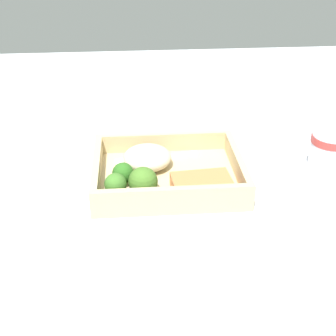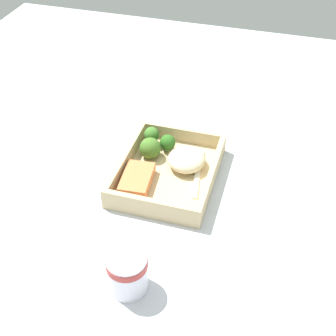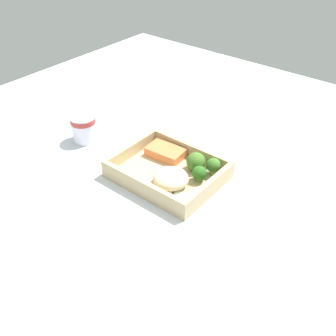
{
  "view_description": "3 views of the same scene",
  "coord_description": "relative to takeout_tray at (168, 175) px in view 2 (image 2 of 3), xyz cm",
  "views": [
    {
      "loc": [
        5.57,
        69.18,
        43.3
      ],
      "look_at": [
        0.0,
        0.0,
        2.7
      ],
      "focal_mm": 50.0,
      "sensor_mm": 36.0,
      "label": 1
    },
    {
      "loc": [
        -72.66,
        -21.22,
        67.54
      ],
      "look_at": [
        0.0,
        0.0,
        2.7
      ],
      "focal_mm": 50.0,
      "sensor_mm": 36.0,
      "label": 2
    },
    {
      "loc": [
        48.36,
        -60.07,
        59.67
      ],
      "look_at": [
        0.0,
        0.0,
        2.7
      ],
      "focal_mm": 42.0,
      "sensor_mm": 36.0,
      "label": 3
    }
  ],
  "objects": [
    {
      "name": "broccoli_floret_3",
      "position": [
        7.69,
        2.33,
        2.77
      ],
      "size": [
        3.57,
        3.57,
        4.03
      ],
      "color": "#789C5C",
      "rests_on": "takeout_tray"
    },
    {
      "name": "mashed_potatoes",
      "position": [
        3.42,
        -3.22,
        2.53
      ],
      "size": [
        8.59,
        8.26,
        3.85
      ],
      "primitive_type": "ellipsoid",
      "color": "beige",
      "rests_on": "takeout_tray"
    },
    {
      "name": "broccoli_floret_2",
      "position": [
        8.84,
        6.48,
        3.23
      ],
      "size": [
        3.54,
        3.54,
        4.53
      ],
      "color": "#85A860",
      "rests_on": "takeout_tray"
    },
    {
      "name": "takeout_tray",
      "position": [
        0.0,
        0.0,
        0.0
      ],
      "size": [
        25.53,
        20.22,
        1.2
      ],
      "primitive_type": "cube",
      "color": "tan",
      "rests_on": "ground_plane"
    },
    {
      "name": "fork",
      "position": [
        2.39,
        -5.94,
        0.82
      ],
      "size": [
        15.86,
        4.17,
        0.44
      ],
      "color": "white",
      "rests_on": "takeout_tray"
    },
    {
      "name": "broccoli_floret_1",
      "position": [
        4.46,
        5.42,
        2.89
      ],
      "size": [
        4.78,
        4.78,
        4.78
      ],
      "color": "#7C9950",
      "rests_on": "takeout_tray"
    },
    {
      "name": "ground_plane",
      "position": [
        0.0,
        0.0,
        -1.6
      ],
      "size": [
        160.0,
        160.0,
        2.0
      ],
      "primitive_type": "cube",
      "color": "silver"
    },
    {
      "name": "tray_rim",
      "position": [
        0.0,
        0.0,
        2.33
      ],
      "size": [
        25.53,
        20.22,
        3.46
      ],
      "color": "tan",
      "rests_on": "takeout_tray"
    },
    {
      "name": "salmon_fillet",
      "position": [
        -5.09,
        5.28,
        1.79
      ],
      "size": [
        10.1,
        6.69,
        2.39
      ],
      "primitive_type": "cube",
      "rotation": [
        0.0,
        0.0,
        0.09
      ],
      "color": "#E67B46",
      "rests_on": "takeout_tray"
    },
    {
      "name": "receipt_slip",
      "position": [
        20.65,
        7.62,
        -0.48
      ],
      "size": [
        11.76,
        15.64,
        0.24
      ],
      "primitive_type": "cube",
      "rotation": [
        0.0,
        0.0,
        -0.33
      ],
      "color": "white",
      "rests_on": "ground_plane"
    },
    {
      "name": "paper_cup",
      "position": [
        -28.85,
        -1.42,
        3.58
      ],
      "size": [
        6.95,
        6.95,
        7.5
      ],
      "color": "white",
      "rests_on": "ground_plane"
    }
  ]
}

